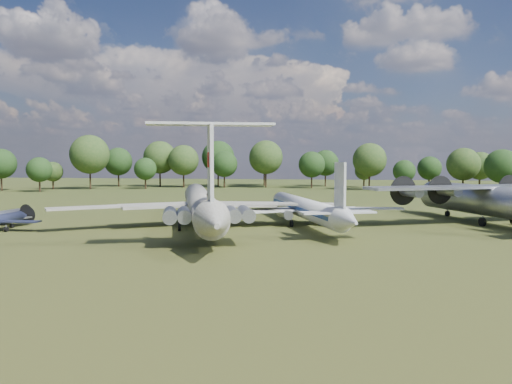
% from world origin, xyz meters
% --- Properties ---
extents(ground, '(300.00, 300.00, 0.00)m').
position_xyz_m(ground, '(0.00, 0.00, 0.00)').
color(ground, '#1F3D14').
rests_on(ground, ground).
extents(il62_airliner, '(53.45, 61.32, 5.08)m').
position_xyz_m(il62_airliner, '(0.12, -1.05, 2.54)').
color(il62_airliner, beige).
rests_on(il62_airliner, ground).
extents(tu104_jet, '(39.76, 45.61, 3.83)m').
position_xyz_m(tu104_jet, '(13.98, 3.30, 1.91)').
color(tu104_jet, silver).
rests_on(tu104_jet, ground).
extents(an12_transport, '(51.14, 53.48, 5.54)m').
position_xyz_m(an12_transport, '(40.44, 8.30, 2.77)').
color(an12_transport, '#989A9F').
rests_on(an12_transport, ground).
extents(person_on_il62, '(0.69, 0.66, 1.59)m').
position_xyz_m(person_on_il62, '(4.35, -14.64, 5.88)').
color(person_on_il62, olive).
rests_on(person_on_il62, il62_airliner).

